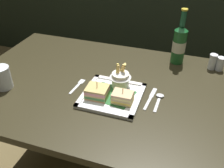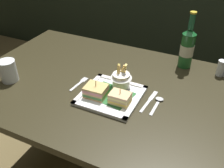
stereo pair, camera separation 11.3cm
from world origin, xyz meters
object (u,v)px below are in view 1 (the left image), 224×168
Objects in this scene: square_plate at (112,96)px; knife at (151,98)px; salt_shaker at (212,63)px; sandwich_half_left at (97,92)px; spoon at (159,98)px; water_glass at (2,79)px; sandwich_half_right at (123,97)px; fork at (78,85)px; pepper_shaker at (220,65)px; fries_cup at (120,77)px; dining_table at (112,104)px; beer_bottle at (179,44)px.

square_plate reaches higher than knife.
knife is at bearing -125.21° from salt_shaker.
sandwich_half_left is 0.75× the size of spoon.
sandwich_half_right is at bearing 5.97° from water_glass.
square_plate reaches higher than fork.
sandwich_half_left is at bearing -160.52° from knife.
knife is (0.11, 0.08, -0.03)m from sandwich_half_right.
pepper_shaker is at bearing 50.79° from knife.
sandwich_half_right is at bearing -68.04° from fries_cup.
pepper_shaker is at bearing 0.00° from salt_shaker.
square_plate is 2.23× the size of fries_cup.
pepper_shaker is (0.47, 0.32, 0.14)m from dining_table.
beer_bottle is at bearing 79.45° from knife.
beer_bottle is (0.23, 0.41, 0.10)m from square_plate.
sandwich_half_left is 1.18× the size of salt_shaker.
salt_shaker is at bearing 42.49° from sandwich_half_left.
fries_cup reaches higher than spoon.
beer_bottle is at bearing 176.09° from pepper_shaker.
beer_bottle reaches higher than salt_shaker.
fork is 0.38m from spoon.
dining_table is at bearing 74.80° from sandwich_half_left.
sandwich_half_right is (0.06, -0.03, 0.03)m from square_plate.
fries_cup is 0.19m from spoon.
sandwich_half_right is at bearing -0.00° from sandwich_half_left.
fries_cup is 0.51m from salt_shaker.
square_plate is 0.50m from water_glass.
dining_table is at bearing 173.47° from spoon.
fork is at bearing 170.31° from square_plate.
sandwich_half_left is at bearing -26.71° from fork.
fries_cup reaches higher than fork.
sandwich_half_right is 0.12m from fries_cup.
water_glass reaches higher than knife.
square_plate is at bearing -165.41° from spoon.
spoon is at bearing -6.53° from dining_table.
dining_table is at bearing 17.19° from fork.
square_plate is 1.98× the size of spoon.
fries_cup is 0.89× the size of spoon.
sandwich_half_right is 0.83× the size of water_glass.
water_glass is 1.48× the size of pepper_shaker.
knife is at bearing 11.61° from water_glass.
spoon is 0.40m from salt_shaker.
sandwich_half_right is 0.30× the size of beer_bottle.
sandwich_half_right is 0.55m from water_glass.
square_plate is at bearing -70.65° from dining_table.
salt_shaker reaches higher than dining_table.
knife is at bearing 15.99° from square_plate.
dining_table is 10.87× the size of spoon.
knife is at bearing -100.55° from beer_bottle.
sandwich_half_right is at bearing -149.77° from spoon.
square_plate is at bearing -135.95° from salt_shaker.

